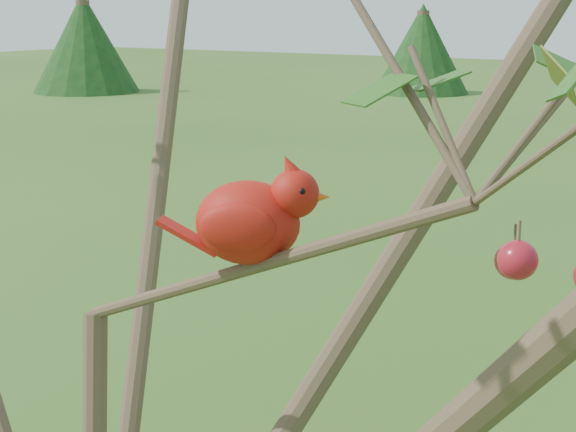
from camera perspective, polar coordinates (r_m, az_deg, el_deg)
name	(u,v)px	position (r m, az deg, el deg)	size (l,w,h in m)	color
crabapple_tree	(60,225)	(1.16, -14.52, -0.54)	(2.35, 2.05, 2.95)	#443325
cardinal	(254,218)	(1.08, -2.24, -0.15)	(0.21, 0.14, 0.15)	red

